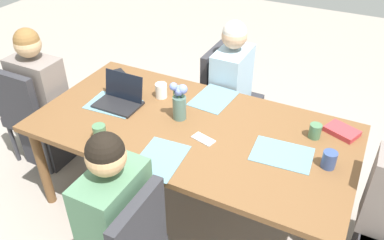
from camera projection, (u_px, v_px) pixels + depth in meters
ground_plane at (192, 203)px, 3.04m from camera, size 10.00×10.00×0.00m
dining_table at (192, 134)px, 2.66m from camera, size 2.14×1.10×0.73m
chair_head_left_left_near at (32, 111)px, 3.19m from camera, size 0.44×0.44×0.90m
person_head_left_left_near at (43, 106)px, 3.21m from camera, size 0.40×0.36×1.19m
chair_far_left_far at (225, 94)px, 3.43m from camera, size 0.44×0.44×0.90m
person_far_left_far at (230, 96)px, 3.34m from camera, size 0.36×0.40×1.19m
person_near_right_near at (118, 232)px, 2.16m from camera, size 0.36×0.40×1.19m
flower_vase at (179, 100)px, 2.62m from camera, size 0.11×0.09×0.28m
placemat_head_left_left_near at (113, 104)px, 2.84m from camera, size 0.38×0.28×0.00m
placemat_head_right_left_mid at (282, 154)px, 2.38m from camera, size 0.38×0.29×0.00m
placemat_far_left_far at (213, 98)px, 2.91m from camera, size 0.29×0.38×0.00m
placemat_near_right_near at (160, 159)px, 2.34m from camera, size 0.29×0.38×0.00m
laptop_head_left_left_near at (120, 99)px, 2.82m from camera, size 0.32×0.22×0.21m
coffee_mug_near_left at (315, 131)px, 2.50m from camera, size 0.08×0.08×0.10m
coffee_mug_near_right at (100, 132)px, 2.48m from camera, size 0.08×0.08×0.10m
coffee_mug_centre_left at (161, 91)px, 2.90m from camera, size 0.09×0.09×0.11m
coffee_mug_centre_right at (329, 160)px, 2.26m from camera, size 0.08×0.08×0.11m
book_red_cover at (342, 131)px, 2.55m from camera, size 0.24×0.21×0.04m
phone_black at (120, 73)px, 3.24m from camera, size 0.17×0.14×0.01m
phone_silver at (203, 139)px, 2.50m from camera, size 0.16×0.11×0.01m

